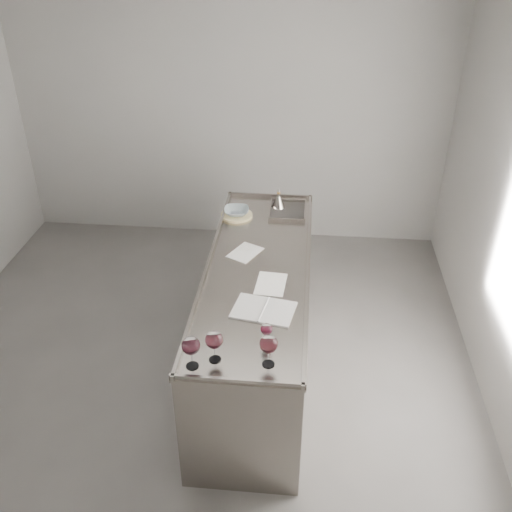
# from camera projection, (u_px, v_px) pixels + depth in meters

# --- Properties ---
(room_shell) EXTENTS (4.54, 5.04, 2.84)m
(room_shell) POSITION_uv_depth(u_px,v_px,m) (177.00, 229.00, 3.72)
(room_shell) COLOR #54524F
(room_shell) RESTS_ON ground
(counter) EXTENTS (0.77, 2.42, 0.97)m
(counter) POSITION_uv_depth(u_px,v_px,m) (257.00, 318.00, 4.42)
(counter) COLOR gray
(counter) RESTS_ON ground
(wine_glass_left) EXTENTS (0.11, 0.11, 0.21)m
(wine_glass_left) POSITION_uv_depth(u_px,v_px,m) (191.00, 346.00, 3.21)
(wine_glass_left) COLOR white
(wine_glass_left) RESTS_ON counter
(wine_glass_middle) EXTENTS (0.10, 0.10, 0.21)m
(wine_glass_middle) POSITION_uv_depth(u_px,v_px,m) (214.00, 340.00, 3.26)
(wine_glass_middle) COLOR white
(wine_glass_middle) RESTS_ON counter
(wine_glass_right) EXTENTS (0.11, 0.11, 0.21)m
(wine_glass_right) POSITION_uv_depth(u_px,v_px,m) (269.00, 345.00, 3.22)
(wine_glass_right) COLOR white
(wine_glass_right) RESTS_ON counter
(wine_glass_small) EXTENTS (0.07, 0.07, 0.15)m
(wine_glass_small) POSITION_uv_depth(u_px,v_px,m) (266.00, 330.00, 3.40)
(wine_glass_small) COLOR white
(wine_glass_small) RESTS_ON counter
(notebook) EXTENTS (0.44, 0.34, 0.02)m
(notebook) POSITION_uv_depth(u_px,v_px,m) (264.00, 310.00, 3.73)
(notebook) COLOR white
(notebook) RESTS_ON counter
(loose_paper_top) EXTENTS (0.22, 0.30, 0.00)m
(loose_paper_top) POSITION_uv_depth(u_px,v_px,m) (271.00, 284.00, 4.00)
(loose_paper_top) COLOR white
(loose_paper_top) RESTS_ON counter
(loose_paper_under) EXTENTS (0.29, 0.32, 0.00)m
(loose_paper_under) POSITION_uv_depth(u_px,v_px,m) (245.00, 252.00, 4.35)
(loose_paper_under) COLOR white
(loose_paper_under) RESTS_ON counter
(trivet) EXTENTS (0.29, 0.29, 0.02)m
(trivet) POSITION_uv_depth(u_px,v_px,m) (237.00, 215.00, 4.86)
(trivet) COLOR #C6B680
(trivet) RESTS_ON counter
(ceramic_bowl) EXTENTS (0.23, 0.23, 0.05)m
(ceramic_bowl) POSITION_uv_depth(u_px,v_px,m) (237.00, 211.00, 4.84)
(ceramic_bowl) COLOR gray
(ceramic_bowl) RESTS_ON trivet
(wine_funnel) EXTENTS (0.12, 0.12, 0.18)m
(wine_funnel) POSITION_uv_depth(u_px,v_px,m) (279.00, 201.00, 4.99)
(wine_funnel) COLOR gray
(wine_funnel) RESTS_ON counter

